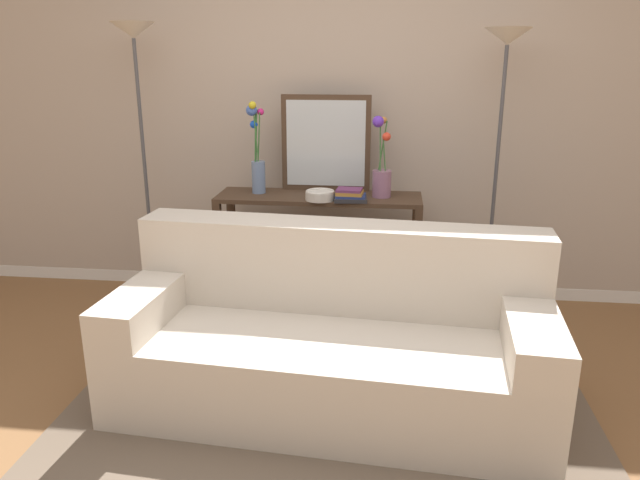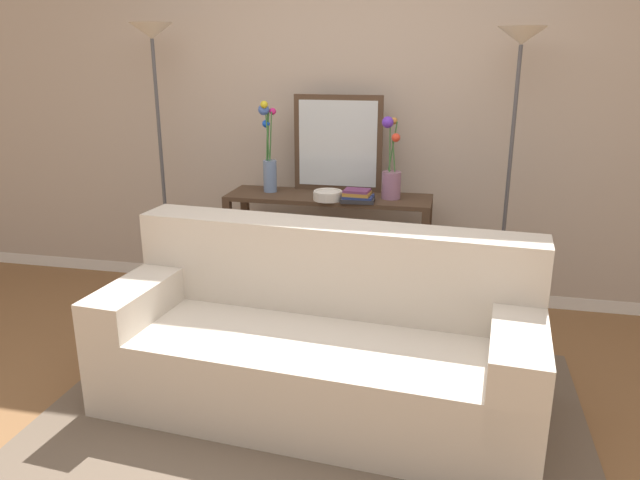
{
  "view_description": "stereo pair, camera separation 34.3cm",
  "coord_description": "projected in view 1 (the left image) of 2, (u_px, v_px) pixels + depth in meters",
  "views": [
    {
      "loc": [
        0.35,
        -2.3,
        1.71
      ],
      "look_at": [
        -0.03,
        0.95,
        0.69
      ],
      "focal_mm": 33.9,
      "sensor_mm": 36.0,
      "label": 1
    },
    {
      "loc": [
        0.69,
        -2.25,
        1.71
      ],
      "look_at": [
        -0.03,
        0.95,
        0.69
      ],
      "focal_mm": 33.9,
      "sensor_mm": 36.0,
      "label": 2
    }
  ],
  "objects": [
    {
      "name": "wall_mirror",
      "position": [
        326.0,
        143.0,
        4.03
      ],
      "size": [
        0.6,
        0.02,
        0.64
      ],
      "color": "#473323",
      "rests_on": "console_table"
    },
    {
      "name": "back_wall",
      "position": [
        342.0,
        82.0,
        4.17
      ],
      "size": [
        12.0,
        0.15,
        3.04
      ],
      "color": "white",
      "rests_on": "ground"
    },
    {
      "name": "ground_plane",
      "position": [
        303.0,
        450.0,
        2.73
      ],
      "size": [
        16.0,
        16.0,
        0.02
      ],
      "primitive_type": "cube",
      "color": "brown"
    },
    {
      "name": "floor_lamp_left",
      "position": [
        138.0,
        88.0,
        3.91
      ],
      "size": [
        0.28,
        0.28,
        1.9
      ],
      "color": "#4C4C51",
      "rests_on": "ground"
    },
    {
      "name": "fruit_bowl",
      "position": [
        320.0,
        195.0,
        3.84
      ],
      "size": [
        0.19,
        0.19,
        0.06
      ],
      "color": "silver",
      "rests_on": "console_table"
    },
    {
      "name": "vase_tall_flowers",
      "position": [
        257.0,
        156.0,
        3.98
      ],
      "size": [
        0.11,
        0.1,
        0.6
      ],
      "color": "#6B84AD",
      "rests_on": "console_table"
    },
    {
      "name": "area_rug",
      "position": [
        327.0,
        417.0,
        2.96
      ],
      "size": [
        2.61,
        1.84,
        0.01
      ],
      "color": "brown",
      "rests_on": "ground"
    },
    {
      "name": "floor_lamp_right",
      "position": [
        503.0,
        96.0,
        3.67
      ],
      "size": [
        0.28,
        0.28,
        1.86
      ],
      "color": "#4C4C51",
      "rests_on": "ground"
    },
    {
      "name": "book_row_under_console",
      "position": [
        272.0,
        300.0,
        4.24
      ],
      "size": [
        0.43,
        0.17,
        0.13
      ],
      "color": "#6B3360",
      "rests_on": "ground"
    },
    {
      "name": "vase_short_flowers",
      "position": [
        382.0,
        172.0,
        3.89
      ],
      "size": [
        0.13,
        0.12,
        0.52
      ],
      "color": "gray",
      "rests_on": "console_table"
    },
    {
      "name": "console_table",
      "position": [
        319.0,
        231.0,
        4.05
      ],
      "size": [
        1.34,
        0.39,
        0.82
      ],
      "color": "#473323",
      "rests_on": "ground"
    },
    {
      "name": "book_stack",
      "position": [
        350.0,
        195.0,
        3.82
      ],
      "size": [
        0.22,
        0.17,
        0.08
      ],
      "color": "#2D2D33",
      "rests_on": "console_table"
    },
    {
      "name": "couch",
      "position": [
        331.0,
        345.0,
        3.02
      ],
      "size": [
        2.16,
        1.02,
        0.88
      ],
      "color": "beige",
      "rests_on": "ground"
    }
  ]
}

